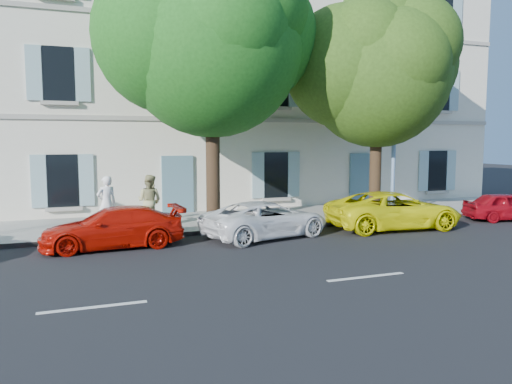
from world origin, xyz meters
name	(u,v)px	position (x,y,z in m)	size (l,w,h in m)	color
ground	(293,243)	(0.00, 0.00, 0.00)	(90.00, 90.00, 0.00)	black
sidewalk	(246,219)	(0.00, 4.45, 0.07)	(36.00, 4.50, 0.15)	#A09E96
kerb	(266,228)	(0.00, 2.28, 0.08)	(36.00, 0.16, 0.16)	#9E998E
building	(206,81)	(0.00, 10.20, 6.00)	(28.00, 7.00, 12.00)	silver
car_red_coupe	(113,228)	(-5.21, 1.31, 0.60)	(1.67, 4.10, 1.19)	#B61005
car_white_coupe	(266,219)	(-0.45, 1.16, 0.59)	(1.97, 4.27, 1.19)	white
car_yellow_supercar	(394,210)	(4.38, 1.04, 0.67)	(2.21, 4.79, 1.33)	#EDE70A
car_red_hatchback	(507,206)	(9.64, 1.03, 0.55)	(1.31, 3.25, 1.11)	#9F0914
tree_left	(212,47)	(-1.68, 3.05, 6.27)	(6.13, 6.13, 9.51)	#3A2819
tree_right	(378,76)	(4.84, 2.94, 5.58)	(5.50, 5.50, 8.47)	#3A2819
street_lamp	(398,98)	(5.64, 2.74, 4.77)	(0.39, 1.75, 8.15)	#7293BF
pedestrian_a	(107,203)	(-5.22, 3.57, 1.05)	(0.66, 0.43, 1.81)	white
pedestrian_b	(149,201)	(-3.81, 3.54, 1.06)	(0.88, 0.69, 1.82)	tan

